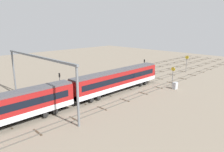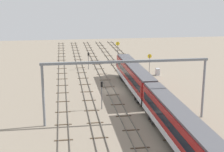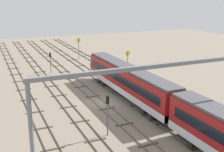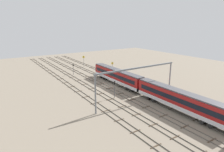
{
  "view_description": "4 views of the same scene",
  "coord_description": "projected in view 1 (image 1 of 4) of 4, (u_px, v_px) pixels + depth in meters",
  "views": [
    {
      "loc": [
        -32.18,
        -34.9,
        14.39
      ],
      "look_at": [
        2.88,
        0.15,
        2.27
      ],
      "focal_mm": 33.5,
      "sensor_mm": 36.0,
      "label": 1
    },
    {
      "loc": [
        -61.41,
        9.03,
        18.58
      ],
      "look_at": [
        3.91,
        -0.85,
        1.98
      ],
      "focal_mm": 53.71,
      "sensor_mm": 36.0,
      "label": 2
    },
    {
      "loc": [
        -36.89,
        14.43,
        15.0
      ],
      "look_at": [
        2.94,
        -3.36,
        2.89
      ],
      "focal_mm": 46.39,
      "sensor_mm": 36.0,
      "label": 3
    },
    {
      "loc": [
        -51.14,
        30.45,
        19.47
      ],
      "look_at": [
        0.9,
        -3.3,
        2.7
      ],
      "focal_mm": 31.34,
      "sensor_mm": 36.0,
      "label": 4
    }
  ],
  "objects": [
    {
      "name": "signal_light_trackside_departure",
      "position": [
        60.0,
        81.0,
        43.97
      ],
      "size": [
        0.31,
        0.32,
        4.64
      ],
      "color": "#4C4C51",
      "rests_on": "ground"
    },
    {
      "name": "overhead_gantry",
      "position": [
        38.0,
        67.0,
        36.95
      ],
      "size": [
        0.4,
        24.18,
        9.2
      ],
      "color": "slate",
      "rests_on": "ground"
    },
    {
      "name": "speed_sign_near_foreground",
      "position": [
        187.0,
        61.0,
        64.3
      ],
      "size": [
        0.14,
        1.07,
        5.29
      ],
      "color": "#4C4C51",
      "rests_on": "ground"
    },
    {
      "name": "track_with_train",
      "position": [
        118.0,
        91.0,
        46.31
      ],
      "size": [
        131.93,
        2.4,
        0.16
      ],
      "color": "#59544C",
      "rests_on": "ground"
    },
    {
      "name": "track_near_foreground",
      "position": [
        134.0,
        96.0,
        43.14
      ],
      "size": [
        131.93,
        2.4,
        0.16
      ],
      "color": "#59544C",
      "rests_on": "ground"
    },
    {
      "name": "track_far_background",
      "position": [
        80.0,
        80.0,
        55.82
      ],
      "size": [
        131.93,
        2.4,
        0.16
      ],
      "color": "#59544C",
      "rests_on": "ground"
    },
    {
      "name": "relay_cabinet",
      "position": [
        175.0,
        86.0,
        48.19
      ],
      "size": [
        1.13,
        0.79,
        1.61
      ],
      "color": "#B2B7BC",
      "rests_on": "ground"
    },
    {
      "name": "speed_sign_mid_trackside",
      "position": [
        173.0,
        74.0,
        49.74
      ],
      "size": [
        0.14,
        0.97,
        4.72
      ],
      "color": "#4C4C51",
      "rests_on": "ground"
    },
    {
      "name": "signal_light_trackside_approach",
      "position": [
        144.0,
        64.0,
        64.06
      ],
      "size": [
        0.31,
        0.32,
        4.2
      ],
      "color": "#4C4C51",
      "rests_on": "ground"
    },
    {
      "name": "ground_plane",
      "position": [
        104.0,
        87.0,
        49.49
      ],
      "size": [
        147.93,
        147.93,
        0.0
      ],
      "primitive_type": "plane",
      "color": "gray"
    },
    {
      "name": "track_second_far",
      "position": [
        91.0,
        83.0,
        52.65
      ],
      "size": [
        131.93,
        2.4,
        0.16
      ],
      "color": "#59544C",
      "rests_on": "ground"
    },
    {
      "name": "track_middle",
      "position": [
        104.0,
        87.0,
        49.48
      ],
      "size": [
        131.93,
        2.4,
        0.16
      ],
      "color": "#59544C",
      "rests_on": "ground"
    }
  ]
}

